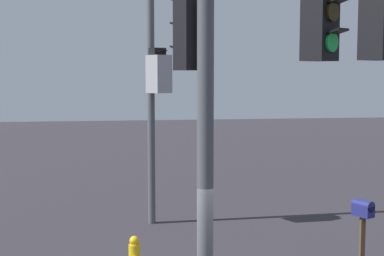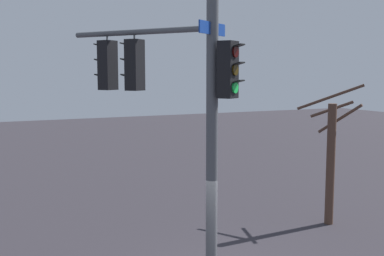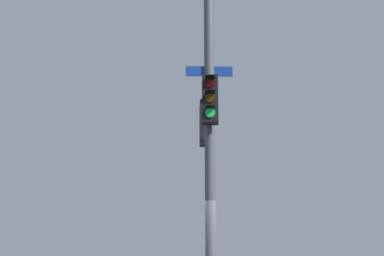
# 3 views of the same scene
# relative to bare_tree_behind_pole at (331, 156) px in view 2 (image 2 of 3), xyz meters

# --- Properties ---
(main_signal_pole_assembly) EXTENTS (4.65, 2.82, 9.37)m
(main_signal_pole_assembly) POSITION_rel_bare_tree_behind_pole_xyz_m (2.38, -6.09, 2.94)
(main_signal_pole_assembly) COLOR #4C4F54
(main_signal_pole_assembly) RESTS_ON ground
(bare_tree_behind_pole) EXTENTS (1.81, 1.71, 4.30)m
(bare_tree_behind_pole) POSITION_rel_bare_tree_behind_pole_xyz_m (0.00, 0.00, 0.00)
(bare_tree_behind_pole) COLOR #4B3429
(bare_tree_behind_pole) RESTS_ON ground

